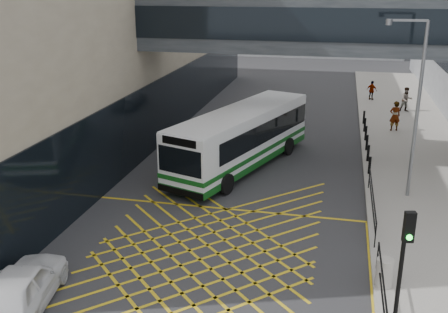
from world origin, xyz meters
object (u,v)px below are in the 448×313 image
Objects in this scene: car_silver at (276,105)px; traffic_light at (404,258)px; car_white at (22,287)px; bus at (243,137)px; litter_bin at (384,272)px; street_lamp at (414,100)px; car_dark at (213,165)px; pedestrian_b at (406,100)px; pedestrian_c at (372,90)px; pedestrian_a at (395,116)px.

car_silver is 1.19× the size of traffic_light.
car_silver is (4.41, 25.97, -0.02)m from car_white.
bus is 11.96× the size of litter_bin.
car_dark is at bearing 172.49° from street_lamp.
litter_bin is at bearing -172.77° from car_white.
litter_bin is (6.40, -22.54, -0.09)m from car_silver.
traffic_light is at bearing -100.24° from street_lamp.
pedestrian_b is at bearing -158.93° from car_silver.
traffic_light is at bearing -87.72° from litter_bin.
car_dark is 0.94× the size of car_silver.
pedestrian_b is (9.49, 2.31, 0.34)m from car_silver.
car_dark is at bearing 96.94° from pedestrian_c.
pedestrian_a is 5.78m from pedestrian_b.
car_white is 17.14m from street_lamp.
street_lamp is 11.77m from pedestrian_a.
car_dark is at bearing -114.53° from car_white.
traffic_light is (6.51, -25.32, 1.98)m from car_silver.
pedestrian_a reaches higher than car_silver.
car_white is at bearing -87.44° from bus.
street_lamp is at bearing 0.68° from bus.
pedestrian_c reaches higher than litter_bin.
street_lamp is (8.04, -2.66, 2.96)m from bus.
pedestrian_a reaches higher than car_white.
pedestrian_b is (2.98, 27.63, -1.64)m from traffic_light.
pedestrian_a reaches higher than litter_bin.
traffic_light is 2.52× the size of pedestrian_c.
car_white is 11.34m from litter_bin.
traffic_light is at bearing 173.07° from car_white.
traffic_light is at bearing 130.67° from car_dark.
pedestrian_b is (3.09, 24.86, 0.43)m from litter_bin.
car_dark is at bearing -99.53° from bus.
car_white is at bearing 170.73° from traffic_light.
traffic_light is (7.87, -11.40, 2.03)m from car_dark.
bus is at bearing -139.53° from pedestrian_b.
street_lamp reaches higher than traffic_light.
litter_bin is (7.76, -8.63, -0.05)m from car_dark.
traffic_light is at bearing -44.25° from bus.
bus reaches higher than car_silver.
car_white is at bearing 87.74° from car_silver.
car_dark is at bearing 91.77° from car_silver.
bus is 12.61m from litter_bin.
litter_bin is at bearing 118.67° from pedestrian_c.
litter_bin is 0.49× the size of pedestrian_a.
pedestrian_c is (7.43, 17.81, -0.73)m from bus.
street_lamp is 5.06× the size of pedestrian_c.
pedestrian_b is at bearing 74.48° from bus.
car_silver is at bearing -89.57° from car_dark.
bus reaches higher than pedestrian_b.
pedestrian_c is at bearing -133.07° from car_silver.
traffic_light is at bearing 111.79° from car_silver.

